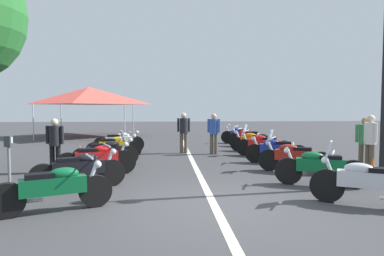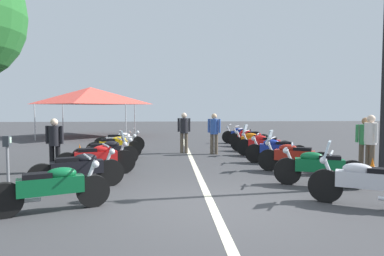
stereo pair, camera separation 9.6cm
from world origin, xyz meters
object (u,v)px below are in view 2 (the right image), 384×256
(motorcycle_left_row_0, at_px, (52,187))
(motorcycle_right_row_4, at_px, (263,144))
(motorcycle_left_row_4, at_px, (115,146))
(bystander_2, at_px, (365,140))
(motorcycle_right_row_2, at_px, (293,156))
(bystander_0, at_px, (184,130))
(motorcycle_left_row_2, at_px, (97,158))
(bystander_1, at_px, (214,130))
(motorcycle_right_row_5, at_px, (254,141))
(bystander_4, at_px, (370,139))
(parking_meter, at_px, (7,155))
(motorcycle_right_row_3, at_px, (276,150))
(traffic_cone_0, at_px, (372,170))
(traffic_cone_1, at_px, (80,153))
(motorcycle_left_row_1, at_px, (78,169))
(motorcycle_right_row_7, at_px, (241,135))
(event_tent, at_px, (90,96))
(motorcycle_left_row_3, at_px, (106,152))
(bystander_3, at_px, (55,141))
(motorcycle_left_row_5, at_px, (120,141))
(motorcycle_right_row_6, at_px, (249,137))
(motorcycle_right_row_1, at_px, (319,167))
(motorcycle_right_row_0, at_px, (366,182))

(motorcycle_left_row_0, bearing_deg, motorcycle_right_row_4, 26.01)
(motorcycle_left_row_4, xyz_separation_m, bystander_2, (-2.93, -7.79, 0.47))
(motorcycle_right_row_2, distance_m, bystander_0, 5.35)
(motorcycle_left_row_2, height_order, motorcycle_left_row_4, motorcycle_left_row_2)
(motorcycle_left_row_0, relative_size, bystander_1, 1.20)
(motorcycle_right_row_5, bearing_deg, bystander_4, 140.37)
(parking_meter, bearing_deg, motorcycle_right_row_3, 23.03)
(traffic_cone_0, distance_m, traffic_cone_1, 9.08)
(motorcycle_left_row_1, bearing_deg, traffic_cone_0, -19.72)
(motorcycle_right_row_7, xyz_separation_m, event_tent, (4.95, 8.85, 2.19))
(motorcycle_left_row_0, bearing_deg, motorcycle_left_row_3, 65.99)
(bystander_0, bearing_deg, bystander_3, -39.35)
(motorcycle_right_row_7, bearing_deg, motorcycle_left_row_3, 67.29)
(motorcycle_right_row_4, bearing_deg, motorcycle_left_row_3, 45.87)
(motorcycle_left_row_4, bearing_deg, motorcycle_left_row_5, 77.37)
(traffic_cone_0, xyz_separation_m, bystander_4, (1.08, -0.60, 0.68))
(motorcycle_right_row_2, xyz_separation_m, traffic_cone_0, (-1.28, -1.57, -0.18))
(motorcycle_right_row_5, bearing_deg, motorcycle_right_row_3, 115.98)
(motorcycle_left_row_4, distance_m, bystander_0, 2.97)
(motorcycle_right_row_4, height_order, traffic_cone_0, motorcycle_right_row_4)
(motorcycle_right_row_5, relative_size, traffic_cone_1, 3.13)
(motorcycle_right_row_6, bearing_deg, traffic_cone_0, 129.57)
(motorcycle_right_row_4, bearing_deg, bystander_4, 150.35)
(motorcycle_left_row_0, height_order, motorcycle_left_row_2, motorcycle_left_row_2)
(motorcycle_right_row_7, height_order, bystander_4, bystander_4)
(motorcycle_left_row_3, relative_size, motorcycle_right_row_1, 1.00)
(motorcycle_right_row_3, distance_m, bystander_4, 2.86)
(parking_meter, relative_size, bystander_4, 0.78)
(motorcycle_right_row_7, xyz_separation_m, bystander_3, (-7.49, 7.08, 0.44))
(motorcycle_right_row_7, height_order, traffic_cone_0, motorcycle_right_row_7)
(bystander_2, bearing_deg, motorcycle_right_row_0, -13.19)
(bystander_1, bearing_deg, motorcycle_left_row_0, 174.88)
(motorcycle_right_row_4, distance_m, bystander_1, 2.02)
(bystander_3, xyz_separation_m, bystander_4, (-0.73, -9.03, 0.07))
(bystander_4, bearing_deg, motorcycle_right_row_5, 109.61)
(motorcycle_right_row_2, xyz_separation_m, parking_meter, (-2.26, 6.89, 0.43))
(bystander_0, bearing_deg, motorcycle_right_row_3, 51.84)
(motorcycle_left_row_4, distance_m, traffic_cone_0, 8.38)
(motorcycle_left_row_4, height_order, motorcycle_right_row_7, motorcycle_right_row_7)
(motorcycle_right_row_3, bearing_deg, motorcycle_right_row_6, -73.70)
(motorcycle_right_row_0, height_order, motorcycle_right_row_2, motorcycle_right_row_0)
(motorcycle_left_row_4, bearing_deg, bystander_1, -0.69)
(motorcycle_right_row_0, bearing_deg, bystander_1, -46.25)
(motorcycle_right_row_6, relative_size, bystander_2, 1.17)
(motorcycle_right_row_1, xyz_separation_m, parking_meter, (-0.55, 6.87, 0.44))
(traffic_cone_0, relative_size, event_tent, 0.11)
(motorcycle_right_row_0, relative_size, event_tent, 0.34)
(traffic_cone_0, bearing_deg, motorcycle_right_row_0, 145.62)
(motorcycle_left_row_0, distance_m, motorcycle_right_row_6, 11.38)
(traffic_cone_0, relative_size, bystander_3, 0.39)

